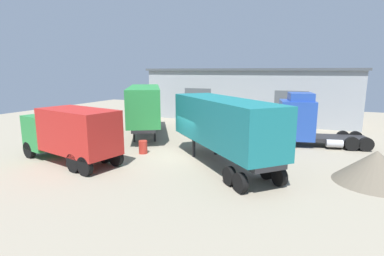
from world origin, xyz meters
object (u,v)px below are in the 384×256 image
at_px(container_trailer_green, 145,105).
at_px(oil_drum, 143,147).
at_px(box_truck_green, 71,132).
at_px(gravel_pile, 376,167).
at_px(tractor_unit_blue, 303,121).
at_px(container_trailer_black, 223,124).

bearing_deg(container_trailer_green, oil_drum, -0.09).
bearing_deg(box_truck_green, oil_drum, -118.68).
bearing_deg(gravel_pile, box_truck_green, -167.08).
relative_size(tractor_unit_blue, container_trailer_green, 0.73).
height_order(tractor_unit_blue, container_trailer_green, container_trailer_green).
bearing_deg(oil_drum, tractor_unit_blue, 36.23).
bearing_deg(tractor_unit_blue, container_trailer_green, -4.73).
distance_m(container_trailer_black, box_truck_green, 9.20).
bearing_deg(gravel_pile, container_trailer_green, 164.24).
height_order(container_trailer_green, oil_drum, container_trailer_green).
xyz_separation_m(container_trailer_black, oil_drum, (-5.82, 0.40, -2.10)).
xyz_separation_m(container_trailer_black, box_truck_green, (-8.65, -3.07, -0.65)).
bearing_deg(tractor_unit_blue, box_truck_green, 26.55).
relative_size(gravel_pile, oil_drum, 4.48).
distance_m(box_truck_green, oil_drum, 4.71).
xyz_separation_m(box_truck_green, gravel_pile, (16.43, 3.77, -1.06)).
height_order(gravel_pile, oil_drum, gravel_pile).
bearing_deg(box_truck_green, tractor_unit_blue, -129.25).
relative_size(tractor_unit_blue, gravel_pile, 1.69).
height_order(container_trailer_black, gravel_pile, container_trailer_black).
relative_size(container_trailer_green, container_trailer_black, 1.08).
distance_m(container_trailer_black, gravel_pile, 8.00).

